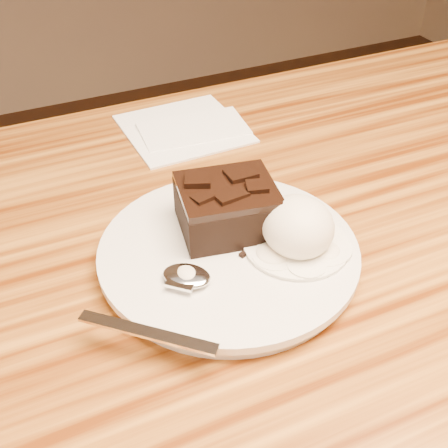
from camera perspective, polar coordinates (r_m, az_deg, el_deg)
name	(u,v)px	position (r m, az deg, el deg)	size (l,w,h in m)	color
plate	(229,256)	(0.55, 0.44, -3.05)	(0.24, 0.24, 0.02)	silver
brownie	(227,210)	(0.56, 0.31, 1.33)	(0.09, 0.08, 0.04)	black
ice_cream_scoop	(298,227)	(0.54, 7.10, -0.25)	(0.06, 0.07, 0.05)	white
melt_puddle	(296,245)	(0.55, 6.93, -2.02)	(0.10, 0.10, 0.00)	white
spoon	(187,277)	(0.51, -3.59, -5.13)	(0.03, 0.17, 0.01)	silver
napkin	(183,128)	(0.77, -3.91, 9.19)	(0.14, 0.14, 0.01)	white
crumb_a	(243,255)	(0.54, 1.81, -2.96)	(0.01, 0.01, 0.00)	black
crumb_b	(327,274)	(0.52, 9.87, -4.77)	(0.01, 0.01, 0.00)	black
crumb_c	(316,260)	(0.54, 8.81, -3.44)	(0.01, 0.00, 0.00)	black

